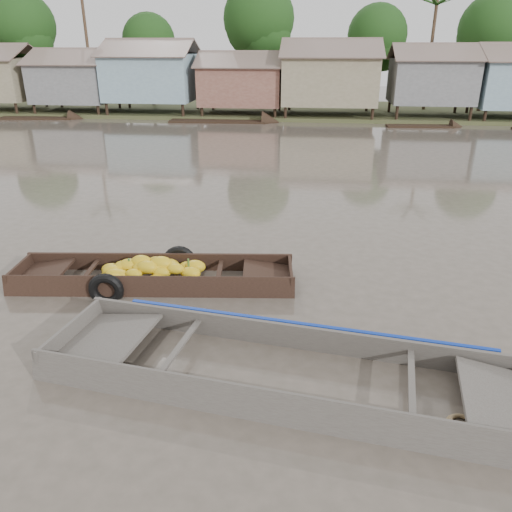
# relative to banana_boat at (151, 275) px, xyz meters

# --- Properties ---
(ground) EXTENTS (120.00, 120.00, 0.00)m
(ground) POSITION_rel_banana_boat_xyz_m (1.79, -1.51, -0.20)
(ground) COLOR #50493D
(ground) RESTS_ON ground
(riverbank) EXTENTS (120.00, 12.47, 10.22)m
(riverbank) POSITION_rel_banana_boat_xyz_m (4.82, 30.36, 2.88)
(riverbank) COLOR #384723
(riverbank) RESTS_ON ground
(banana_boat) EXTENTS (6.37, 2.13, 0.87)m
(banana_boat) POSITION_rel_banana_boat_xyz_m (0.00, 0.00, 0.00)
(banana_boat) COLOR black
(banana_boat) RESTS_ON ground
(viewer_boat) EXTENTS (8.21, 3.21, 0.64)m
(viewer_boat) POSITION_rel_banana_boat_xyz_m (3.34, -3.22, -0.13)
(viewer_boat) COLOR #47413C
(viewer_boat) RESTS_ON ground
(distant_boats) EXTENTS (46.97, 15.38, 0.35)m
(distant_boats) POSITION_rel_banana_boat_xyz_m (10.95, 22.50, -0.25)
(distant_boats) COLOR black
(distant_boats) RESTS_ON ground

